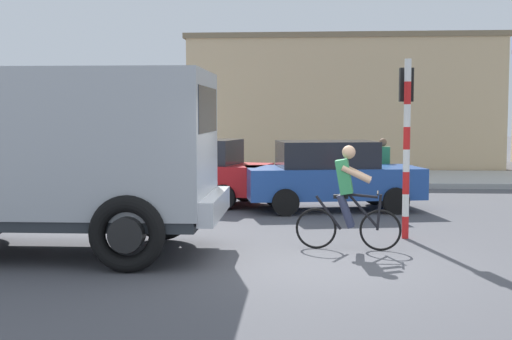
% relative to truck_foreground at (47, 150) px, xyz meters
% --- Properties ---
extents(ground_plane, '(120.00, 120.00, 0.00)m').
position_rel_truck_foreground_xyz_m(ground_plane, '(4.21, -0.48, -1.67)').
color(ground_plane, '#4C4C51').
extents(sidewalk_far, '(80.00, 5.00, 0.16)m').
position_rel_truck_foreground_xyz_m(sidewalk_far, '(4.21, 12.83, -1.59)').
color(sidewalk_far, '#ADADA8').
rests_on(sidewalk_far, ground).
extents(truck_foreground, '(5.46, 2.92, 2.90)m').
position_rel_truck_foreground_xyz_m(truck_foreground, '(0.00, 0.00, 0.00)').
color(truck_foreground, '#B2B7BC').
rests_on(truck_foreground, ground).
extents(cyclist, '(1.72, 0.51, 1.72)m').
position_rel_truck_foreground_xyz_m(cyclist, '(4.78, 0.66, -0.80)').
color(cyclist, black).
rests_on(cyclist, ground).
extents(traffic_light_pole, '(0.24, 0.43, 3.20)m').
position_rel_truck_foreground_xyz_m(traffic_light_pole, '(5.87, 1.90, 0.40)').
color(traffic_light_pole, red).
rests_on(traffic_light_pole, ground).
extents(car_red_near, '(4.25, 2.42, 1.60)m').
position_rel_truck_foreground_xyz_m(car_red_near, '(4.65, 5.48, -0.85)').
color(car_red_near, '#234C9E').
rests_on(car_red_near, ground).
extents(car_white_mid, '(4.31, 2.71, 1.60)m').
position_rel_truck_foreground_xyz_m(car_white_mid, '(-1.57, 8.59, -0.85)').
color(car_white_mid, '#234C9E').
rests_on(car_white_mid, ground).
extents(car_far_side, '(4.27, 2.50, 1.60)m').
position_rel_truck_foreground_xyz_m(car_far_side, '(1.17, 6.34, -0.85)').
color(car_far_side, red).
rests_on(car_far_side, ground).
extents(pedestrian_near_kerb, '(0.34, 0.22, 1.62)m').
position_rel_truck_foreground_xyz_m(pedestrian_near_kerb, '(5.97, 6.87, -0.82)').
color(pedestrian_near_kerb, '#2D334C').
rests_on(pedestrian_near_kerb, ground).
extents(building_corner_left, '(10.48, 6.40, 3.87)m').
position_rel_truck_foreground_xyz_m(building_corner_left, '(-7.56, 19.84, 0.27)').
color(building_corner_left, tan).
rests_on(building_corner_left, ground).
extents(building_mid_block, '(12.03, 5.69, 5.23)m').
position_rel_truck_foreground_xyz_m(building_mid_block, '(5.43, 18.20, 0.95)').
color(building_mid_block, '#D1B284').
rests_on(building_mid_block, ground).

